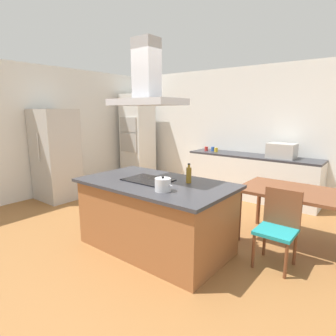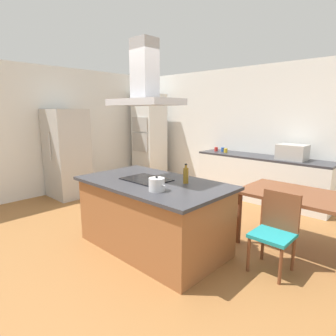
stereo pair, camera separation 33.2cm
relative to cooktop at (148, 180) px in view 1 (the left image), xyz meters
name	(u,v)px [view 1 (the left image)]	position (x,y,z in m)	size (l,w,h in m)	color
ground	(212,215)	(0.12, 1.50, -0.91)	(16.00, 16.00, 0.00)	#936033
wall_back	(255,132)	(0.12, 3.25, 0.44)	(7.20, 0.10, 2.70)	white
wall_left	(69,130)	(-3.33, 1.00, 0.44)	(0.10, 8.80, 2.70)	white
kitchen_island	(156,215)	(0.12, 0.00, -0.45)	(1.97, 1.13, 0.90)	#995B33
cooktop	(148,180)	(0.00, 0.00, 0.00)	(0.60, 0.44, 0.01)	black
tea_kettle	(163,185)	(0.47, -0.27, 0.07)	(0.23, 0.18, 0.17)	silver
olive_oil_bottle	(189,175)	(0.49, 0.22, 0.10)	(0.07, 0.07, 0.25)	olive
back_counter	(251,177)	(0.24, 2.88, -0.46)	(2.65, 0.62, 0.90)	silver
countertop_microwave	(282,151)	(0.81, 2.88, 0.13)	(0.50, 0.38, 0.28)	#B2AFAA
coffee_mug_red	(206,149)	(-0.84, 2.87, 0.04)	(0.08, 0.08, 0.09)	red
coffee_mug_blue	(213,149)	(-0.70, 2.93, 0.04)	(0.08, 0.08, 0.09)	#2D56B2
coffee_mug_yellow	(216,150)	(-0.57, 2.84, 0.04)	(0.08, 0.08, 0.09)	gold
wall_oven_stack	(138,138)	(-2.78, 2.65, 0.20)	(0.70, 0.66, 2.20)	silver
refrigerator	(56,155)	(-2.86, 0.37, 0.00)	(0.80, 0.73, 1.82)	#B2AFAA
dining_table	(295,196)	(1.51, 1.25, -0.24)	(1.40, 0.90, 0.75)	brown
chair_facing_island	(279,223)	(1.51, 0.59, -0.40)	(0.42, 0.42, 0.89)	teal
range_hood	(147,84)	(0.00, 0.00, 1.20)	(0.90, 0.55, 0.78)	#ADADB2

